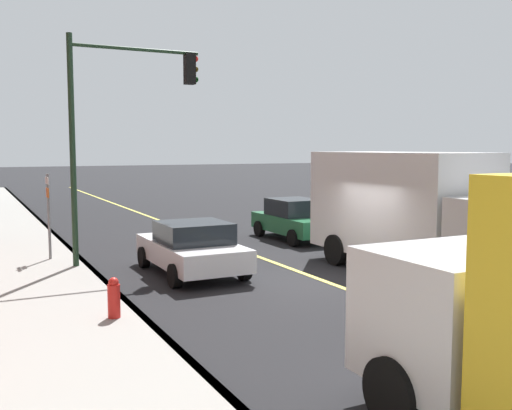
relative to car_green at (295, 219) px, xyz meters
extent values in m
plane|color=black|center=(-6.29, 2.81, -0.76)|extent=(200.00, 200.00, 0.00)
cube|color=gray|center=(-6.29, 9.68, -0.69)|extent=(80.00, 3.58, 0.15)
cube|color=slate|center=(-6.29, 7.97, -0.69)|extent=(80.00, 0.16, 0.15)
cube|color=#D8CC4C|center=(-6.29, 2.81, -0.76)|extent=(80.00, 0.16, 0.01)
cube|color=#1E6038|center=(-0.03, 0.00, -0.16)|extent=(3.96, 1.72, 0.60)
cube|color=black|center=(0.07, 0.00, 0.45)|extent=(1.87, 1.58, 0.62)
cylinder|color=black|center=(-1.33, -0.84, -0.46)|extent=(0.60, 0.22, 0.60)
cylinder|color=black|center=(-1.33, 0.84, -0.46)|extent=(0.60, 0.22, 0.60)
cylinder|color=black|center=(1.28, -0.84, -0.46)|extent=(0.60, 0.22, 0.60)
cylinder|color=black|center=(1.28, 0.84, -0.46)|extent=(0.60, 0.22, 0.60)
cube|color=silver|center=(-3.86, 5.53, -0.17)|extent=(4.14, 1.91, 0.58)
cube|color=black|center=(-4.06, 5.53, 0.40)|extent=(1.77, 1.76, 0.55)
cylinder|color=black|center=(-2.49, 6.47, -0.46)|extent=(0.60, 0.22, 0.60)
cylinder|color=black|center=(-2.49, 4.60, -0.46)|extent=(0.60, 0.22, 0.60)
cylinder|color=black|center=(-5.22, 6.47, -0.46)|extent=(0.60, 0.22, 0.60)
cylinder|color=black|center=(-5.22, 4.60, -0.46)|extent=(0.60, 0.22, 0.60)
cube|color=silver|center=(-6.01, 0.23, 1.11)|extent=(5.41, 2.32, 2.85)
cylinder|color=black|center=(-9.94, 1.34, -0.31)|extent=(0.90, 0.28, 0.90)
cylinder|color=black|center=(-4.66, -0.87, -0.31)|extent=(0.90, 0.28, 0.90)
cylinder|color=black|center=(-4.66, 1.34, -0.31)|extent=(0.90, 0.28, 0.90)
cylinder|color=black|center=(-7.36, -0.87, -0.31)|extent=(0.90, 0.28, 0.90)
cylinder|color=black|center=(-7.36, 1.34, -0.31)|extent=(0.90, 0.28, 0.90)
cube|color=silver|center=(-13.29, 5.25, 0.52)|extent=(1.90, 2.44, 1.67)
cylinder|color=black|center=(-13.29, 6.42, -0.31)|extent=(0.90, 0.28, 0.90)
cylinder|color=#1E3823|center=(-2.13, 8.29, 2.48)|extent=(0.16, 0.16, 6.48)
cylinder|color=#1E3823|center=(-2.13, 6.47, 5.42)|extent=(0.10, 3.66, 0.10)
cube|color=black|center=(-2.13, 4.89, 4.97)|extent=(0.28, 0.30, 0.90)
sphere|color=red|center=(-2.13, 4.71, 5.27)|extent=(0.18, 0.18, 0.18)
sphere|color=#392905|center=(-2.13, 4.71, 4.97)|extent=(0.18, 0.18, 0.18)
sphere|color=black|center=(-2.13, 4.71, 4.67)|extent=(0.18, 0.18, 0.18)
cylinder|color=slate|center=(-0.73, 8.79, 0.57)|extent=(0.08, 0.08, 2.66)
cube|color=white|center=(-0.73, 8.81, 1.70)|extent=(0.60, 0.02, 0.20)
cube|color=#DB5919|center=(-0.73, 8.81, 1.35)|extent=(0.44, 0.02, 0.28)
cylinder|color=red|center=(-7.58, 8.49, -0.36)|extent=(0.24, 0.24, 0.80)
sphere|color=red|center=(-7.58, 8.49, 0.08)|extent=(0.20, 0.20, 0.20)
camera|label=1|loc=(-18.63, 10.97, 2.65)|focal=40.92mm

